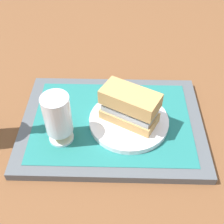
# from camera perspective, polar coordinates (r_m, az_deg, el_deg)

# --- Properties ---
(ground_plane) EXTENTS (3.00, 3.00, 0.00)m
(ground_plane) POSITION_cam_1_polar(r_m,az_deg,el_deg) (0.73, -0.00, -2.77)
(ground_plane) COLOR brown
(tray) EXTENTS (0.44, 0.32, 0.02)m
(tray) POSITION_cam_1_polar(r_m,az_deg,el_deg) (0.72, -0.00, -2.24)
(tray) COLOR #4C5156
(tray) RESTS_ON ground_plane
(placemat) EXTENTS (0.38, 0.27, 0.00)m
(placemat) POSITION_cam_1_polar(r_m,az_deg,el_deg) (0.71, -0.00, -1.66)
(placemat) COLOR #1E6B66
(placemat) RESTS_ON tray
(plate) EXTENTS (0.19, 0.19, 0.01)m
(plate) POSITION_cam_1_polar(r_m,az_deg,el_deg) (0.70, 3.30, -1.79)
(plate) COLOR white
(plate) RESTS_ON placemat
(sandwich) EXTENTS (0.14, 0.12, 0.08)m
(sandwich) POSITION_cam_1_polar(r_m,az_deg,el_deg) (0.67, 3.22, 1.24)
(sandwich) COLOR tan
(sandwich) RESTS_ON plate
(beer_glass) EXTENTS (0.06, 0.06, 0.12)m
(beer_glass) POSITION_cam_1_polar(r_m,az_deg,el_deg) (0.63, -10.52, -1.08)
(beer_glass) COLOR silver
(beer_glass) RESTS_ON placemat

